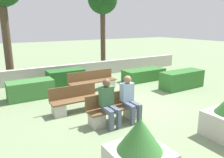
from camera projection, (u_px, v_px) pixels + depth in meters
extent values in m
plane|color=gray|center=(127.00, 106.00, 7.57)|extent=(60.00, 60.00, 0.00)
cube|color=#B7B2A8|center=(74.00, 71.00, 11.51)|extent=(14.09, 0.30, 0.72)
cube|color=brown|center=(115.00, 109.00, 6.29)|extent=(1.66, 0.44, 0.05)
cube|color=brown|center=(111.00, 99.00, 6.44)|extent=(1.66, 0.04, 0.40)
cube|color=#B7B2A8|center=(97.00, 120.00, 6.05)|extent=(0.36, 0.40, 0.37)
cube|color=#B7B2A8|center=(132.00, 111.00, 6.64)|extent=(0.36, 0.40, 0.37)
cube|color=brown|center=(93.00, 82.00, 9.23)|extent=(2.08, 0.44, 0.05)
cube|color=brown|center=(90.00, 75.00, 9.38)|extent=(2.08, 0.04, 0.40)
cube|color=#B7B2A8|center=(75.00, 89.00, 8.88)|extent=(0.36, 0.40, 0.37)
cube|color=#B7B2A8|center=(110.00, 84.00, 9.69)|extent=(0.36, 0.40, 0.37)
cube|color=brown|center=(76.00, 100.00, 6.99)|extent=(1.60, 0.44, 0.05)
cube|color=brown|center=(73.00, 91.00, 7.14)|extent=(1.60, 0.04, 0.40)
cube|color=#B7B2A8|center=(59.00, 110.00, 6.76)|extent=(0.36, 0.40, 0.37)
cube|color=#B7B2A8|center=(92.00, 103.00, 7.33)|extent=(0.36, 0.40, 0.37)
cube|color=#515B70|center=(108.00, 111.00, 5.91)|extent=(0.14, 0.46, 0.13)
cube|color=#515B70|center=(114.00, 109.00, 6.01)|extent=(0.14, 0.46, 0.13)
cube|color=#515B70|center=(111.00, 121.00, 5.76)|extent=(0.11, 0.11, 0.55)
cube|color=#515B70|center=(119.00, 119.00, 5.88)|extent=(0.11, 0.11, 0.55)
cube|color=#3D6B42|center=(106.00, 96.00, 6.08)|extent=(0.38, 0.22, 0.54)
sphere|color=brown|center=(107.00, 83.00, 5.97)|extent=(0.22, 0.22, 0.22)
cube|color=#515B70|center=(129.00, 106.00, 6.26)|extent=(0.14, 0.46, 0.13)
cube|color=#515B70|center=(134.00, 104.00, 6.36)|extent=(0.14, 0.46, 0.13)
cube|color=#515B70|center=(133.00, 115.00, 6.11)|extent=(0.11, 0.11, 0.55)
cube|color=#515B70|center=(139.00, 114.00, 6.23)|extent=(0.11, 0.11, 0.55)
cube|color=#9EBCE0|center=(127.00, 92.00, 6.43)|extent=(0.38, 0.22, 0.54)
sphere|color=#936B4C|center=(128.00, 79.00, 6.32)|extent=(0.23, 0.23, 0.23)
cube|color=#286028|center=(66.00, 77.00, 10.07)|extent=(1.65, 0.83, 0.73)
cube|color=#3D7A38|center=(31.00, 89.00, 8.30)|extent=(1.67, 0.77, 0.69)
cube|color=#33702D|center=(182.00, 79.00, 9.64)|extent=(2.05, 0.75, 0.77)
cube|color=#33702D|center=(144.00, 75.00, 10.98)|extent=(2.18, 0.87, 0.57)
cone|color=#387533|center=(140.00, 134.00, 3.53)|extent=(0.76, 0.76, 0.56)
cylinder|color=#473828|center=(7.00, 41.00, 10.51)|extent=(0.37, 0.37, 3.95)
cylinder|color=#473828|center=(103.00, 39.00, 13.74)|extent=(0.31, 0.31, 3.74)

